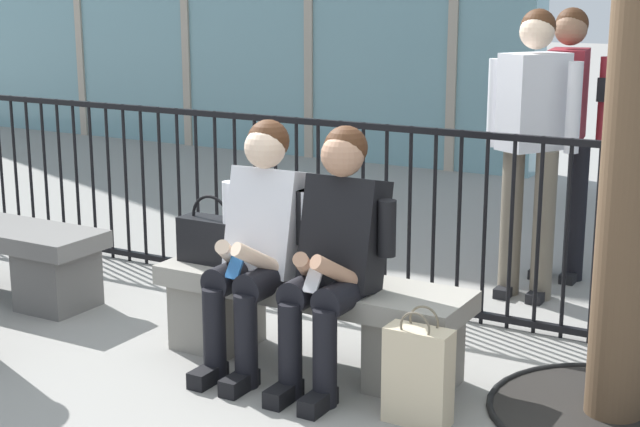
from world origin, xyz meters
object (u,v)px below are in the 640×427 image
object	(u,v)px
stone_bench	(310,313)
bystander_further_back	(565,123)
seated_person_with_phone	(258,238)
bystander_at_railing	(532,132)
seated_person_companion	(335,250)
handbag_on_bench	(211,238)
shopping_bag	(418,375)

from	to	relation	value
stone_bench	bystander_further_back	world-z (taller)	bystander_further_back
seated_person_with_phone	bystander_at_railing	size ratio (longest dim) A/B	0.71
seated_person_companion	bystander_further_back	distance (m)	2.27
handbag_on_bench	bystander_further_back	world-z (taller)	bystander_further_back
seated_person_with_phone	shopping_bag	xyz separation A→B (m)	(0.94, -0.20, -0.43)
stone_bench	shopping_bag	xyz separation A→B (m)	(0.73, -0.33, -0.05)
handbag_on_bench	bystander_further_back	distance (m)	2.45
seated_person_companion	seated_person_with_phone	bearing A→B (deg)	180.00
shopping_bag	bystander_at_railing	world-z (taller)	bystander_at_railing
seated_person_with_phone	handbag_on_bench	bearing A→B (deg)	162.20
stone_bench	seated_person_companion	size ratio (longest dim) A/B	1.32
seated_person_with_phone	handbag_on_bench	world-z (taller)	seated_person_with_phone
bystander_at_railing	handbag_on_bench	bearing A→B (deg)	-125.87
seated_person_companion	shopping_bag	size ratio (longest dim) A/B	2.36
seated_person_companion	stone_bench	bearing A→B (deg)	148.54
handbag_on_bench	bystander_at_railing	xyz separation A→B (m)	(1.15, 1.60, 0.43)
stone_bench	seated_person_with_phone	size ratio (longest dim) A/B	1.32
seated_person_with_phone	shopping_bag	distance (m)	1.05
stone_bench	shopping_bag	distance (m)	0.80
seated_person_with_phone	shopping_bag	world-z (taller)	seated_person_with_phone
stone_bench	seated_person_with_phone	distance (m)	0.45
seated_person_companion	bystander_at_railing	xyz separation A→B (m)	(0.36, 1.72, 0.35)
bystander_at_railing	bystander_further_back	bearing A→B (deg)	83.00
stone_bench	handbag_on_bench	bearing A→B (deg)	-179.01
stone_bench	handbag_on_bench	world-z (taller)	handbag_on_bench
bystander_further_back	stone_bench	bearing A→B (deg)	-107.02
handbag_on_bench	bystander_at_railing	world-z (taller)	bystander_at_railing
bystander_further_back	bystander_at_railing	bearing A→B (deg)	-97.00
seated_person_with_phone	bystander_at_railing	world-z (taller)	bystander_at_railing
shopping_bag	bystander_at_railing	size ratio (longest dim) A/B	0.30
seated_person_with_phone	handbag_on_bench	size ratio (longest dim) A/B	3.46
bystander_at_railing	seated_person_companion	bearing A→B (deg)	-102.00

